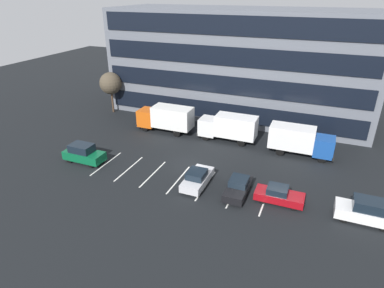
{
  "coord_description": "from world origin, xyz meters",
  "views": [
    {
      "loc": [
        11.56,
        -27.82,
        16.78
      ],
      "look_at": [
        -0.72,
        2.07,
        1.4
      ],
      "focal_mm": 30.74,
      "sensor_mm": 36.0,
      "label": 1
    }
  ],
  "objects_px": {
    "sedan_black": "(238,187)",
    "sedan_maroon": "(279,195)",
    "box_truck_white": "(229,127)",
    "bare_tree": "(111,83)",
    "sedan_silver": "(197,178)",
    "box_truck_blue": "(300,140)",
    "suv_forest": "(84,153)",
    "box_truck_orange": "(166,117)",
    "suv_white": "(366,211)"
  },
  "relations": [
    {
      "from": "suv_white",
      "to": "suv_forest",
      "type": "bearing_deg",
      "value": -179.2
    },
    {
      "from": "sedan_maroon",
      "to": "sedan_silver",
      "type": "distance_m",
      "value": 7.47
    },
    {
      "from": "box_truck_orange",
      "to": "sedan_silver",
      "type": "relative_size",
      "value": 1.65
    },
    {
      "from": "sedan_black",
      "to": "sedan_maroon",
      "type": "height_order",
      "value": "sedan_black"
    },
    {
      "from": "sedan_black",
      "to": "sedan_maroon",
      "type": "relative_size",
      "value": 1.02
    },
    {
      "from": "box_truck_white",
      "to": "suv_white",
      "type": "bearing_deg",
      "value": -36.37
    },
    {
      "from": "bare_tree",
      "to": "sedan_silver",
      "type": "bearing_deg",
      "value": -36.52
    },
    {
      "from": "sedan_black",
      "to": "sedan_maroon",
      "type": "xyz_separation_m",
      "value": [
        3.56,
        0.13,
        -0.02
      ]
    },
    {
      "from": "suv_white",
      "to": "bare_tree",
      "type": "height_order",
      "value": "bare_tree"
    },
    {
      "from": "box_truck_orange",
      "to": "sedan_black",
      "type": "distance_m",
      "value": 16.16
    },
    {
      "from": "sedan_silver",
      "to": "sedan_maroon",
      "type": "bearing_deg",
      "value": 1.32
    },
    {
      "from": "sedan_maroon",
      "to": "bare_tree",
      "type": "bearing_deg",
      "value": 152.28
    },
    {
      "from": "box_truck_white",
      "to": "sedan_maroon",
      "type": "distance_m",
      "value": 13.1
    },
    {
      "from": "suv_white",
      "to": "bare_tree",
      "type": "distance_m",
      "value": 36.19
    },
    {
      "from": "sedan_maroon",
      "to": "suv_white",
      "type": "relative_size",
      "value": 0.94
    },
    {
      "from": "suv_white",
      "to": "box_truck_orange",
      "type": "bearing_deg",
      "value": 155.46
    },
    {
      "from": "box_truck_white",
      "to": "sedan_maroon",
      "type": "relative_size",
      "value": 1.7
    },
    {
      "from": "box_truck_blue",
      "to": "suv_forest",
      "type": "height_order",
      "value": "box_truck_blue"
    },
    {
      "from": "sedan_black",
      "to": "box_truck_blue",
      "type": "bearing_deg",
      "value": 67.57
    },
    {
      "from": "box_truck_white",
      "to": "bare_tree",
      "type": "xyz_separation_m",
      "value": [
        -18.83,
        3.37,
        2.49
      ]
    },
    {
      "from": "box_truck_orange",
      "to": "bare_tree",
      "type": "relative_size",
      "value": 1.23
    },
    {
      "from": "box_truck_blue",
      "to": "sedan_black",
      "type": "height_order",
      "value": "box_truck_blue"
    },
    {
      "from": "box_truck_white",
      "to": "sedan_black",
      "type": "xyz_separation_m",
      "value": [
        4.12,
        -10.68,
        -1.11
      ]
    },
    {
      "from": "bare_tree",
      "to": "box_truck_white",
      "type": "bearing_deg",
      "value": -10.15
    },
    {
      "from": "suv_forest",
      "to": "box_truck_orange",
      "type": "bearing_deg",
      "value": 67.42
    },
    {
      "from": "box_truck_blue",
      "to": "box_truck_orange",
      "type": "relative_size",
      "value": 0.96
    },
    {
      "from": "box_truck_white",
      "to": "sedan_black",
      "type": "relative_size",
      "value": 1.66
    },
    {
      "from": "box_truck_white",
      "to": "suv_white",
      "type": "xyz_separation_m",
      "value": [
        14.38,
        -10.59,
        -0.87
      ]
    },
    {
      "from": "box_truck_blue",
      "to": "suv_white",
      "type": "height_order",
      "value": "box_truck_blue"
    },
    {
      "from": "sedan_silver",
      "to": "suv_white",
      "type": "bearing_deg",
      "value": 0.55
    },
    {
      "from": "box_truck_orange",
      "to": "sedan_black",
      "type": "relative_size",
      "value": 1.72
    },
    {
      "from": "box_truck_white",
      "to": "bare_tree",
      "type": "relative_size",
      "value": 1.18
    },
    {
      "from": "box_truck_white",
      "to": "sedan_silver",
      "type": "distance_m",
      "value": 10.79
    },
    {
      "from": "suv_forest",
      "to": "suv_white",
      "type": "bearing_deg",
      "value": 0.8
    },
    {
      "from": "box_truck_orange",
      "to": "sedan_black",
      "type": "bearing_deg",
      "value": -40.19
    },
    {
      "from": "sedan_maroon",
      "to": "bare_tree",
      "type": "relative_size",
      "value": 0.7
    },
    {
      "from": "bare_tree",
      "to": "sedan_maroon",
      "type": "bearing_deg",
      "value": -27.72
    },
    {
      "from": "sedan_black",
      "to": "box_truck_orange",
      "type": "bearing_deg",
      "value": 139.81
    },
    {
      "from": "suv_white",
      "to": "bare_tree",
      "type": "xyz_separation_m",
      "value": [
        -33.21,
        13.96,
        3.36
      ]
    },
    {
      "from": "sedan_black",
      "to": "bare_tree",
      "type": "bearing_deg",
      "value": 148.51
    },
    {
      "from": "suv_white",
      "to": "sedan_black",
      "type": "bearing_deg",
      "value": -179.49
    },
    {
      "from": "sedan_maroon",
      "to": "sedan_silver",
      "type": "xyz_separation_m",
      "value": [
        -7.47,
        -0.17,
        0.05
      ]
    },
    {
      "from": "sedan_black",
      "to": "suv_forest",
      "type": "bearing_deg",
      "value": -179.03
    },
    {
      "from": "sedan_black",
      "to": "sedan_maroon",
      "type": "bearing_deg",
      "value": 2.05
    },
    {
      "from": "box_truck_white",
      "to": "box_truck_blue",
      "type": "height_order",
      "value": "box_truck_white"
    },
    {
      "from": "sedan_maroon",
      "to": "suv_forest",
      "type": "bearing_deg",
      "value": -178.84
    },
    {
      "from": "sedan_maroon",
      "to": "suv_white",
      "type": "bearing_deg",
      "value": -0.3
    },
    {
      "from": "box_truck_blue",
      "to": "box_truck_orange",
      "type": "distance_m",
      "value": 16.46
    },
    {
      "from": "box_truck_orange",
      "to": "sedan_silver",
      "type": "xyz_separation_m",
      "value": [
        8.4,
        -10.44,
        -1.15
      ]
    },
    {
      "from": "sedan_maroon",
      "to": "box_truck_blue",
      "type": "bearing_deg",
      "value": 86.62
    }
  ]
}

